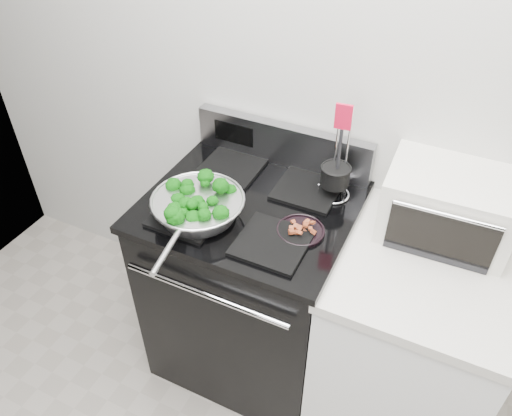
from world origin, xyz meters
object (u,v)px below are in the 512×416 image
Objects in this scene: gas_range at (251,284)px; toaster_oven at (448,204)px; utensil_holder at (335,181)px; skillet at (198,206)px; bacon_plate at (301,228)px.

toaster_oven reaches higher than gas_range.
gas_range is 0.62m from utensil_holder.
bacon_plate is at bearing 4.07° from skillet.
utensil_holder is (0.04, 0.25, 0.05)m from bacon_plate.
bacon_plate is at bearing -151.66° from toaster_oven.
skillet is 1.36× the size of utensil_holder.
bacon_plate is 0.43× the size of utensil_holder.
skillet is 1.23× the size of toaster_oven.
toaster_oven is at bearing 15.26° from gas_range.
toaster_oven reaches higher than skillet.
skillet is at bearing -129.46° from gas_range.
utensil_holder is 0.91× the size of toaster_oven.
utensil_holder is at bearing 82.04° from bacon_plate.
bacon_plate is 0.52m from toaster_oven.
toaster_oven is (0.81, 0.35, 0.04)m from skillet.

